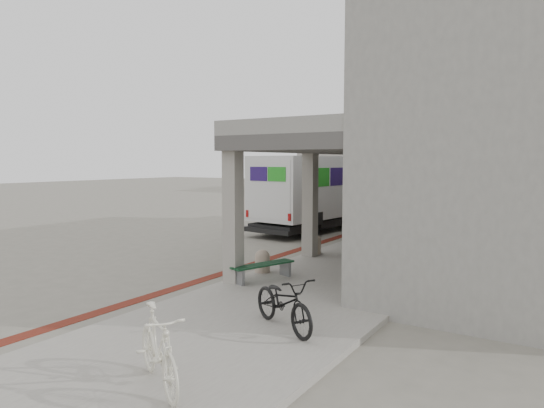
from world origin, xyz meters
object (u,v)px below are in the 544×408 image
Objects in this scene: bench at (263,268)px; utility_cabinet at (385,254)px; fedex_truck at (318,191)px; bicycle_cream at (158,348)px; bicycle_black at (284,302)px.

utility_cabinet is (2.40, 2.15, 0.27)m from bench.
fedex_truck is 4.50× the size of bicycle_cream.
bicycle_black reaches higher than bench.
bench is 1.58× the size of utility_cabinet.
bicycle_cream is (5.35, -15.14, -1.11)m from fedex_truck.
bicycle_cream is at bearing -64.19° from fedex_truck.
bicycle_cream reaches higher than bicycle_black.
bicycle_black is at bearing -32.13° from bench.
utility_cabinet is (5.71, -7.42, -1.07)m from fedex_truck.
bench is 3.23m from utility_cabinet.
bench is 5.94m from bicycle_cream.
bench is at bearing 67.70° from bicycle_black.
fedex_truck reaches higher than bicycle_cream.
bicycle_black is 1.05× the size of bicycle_cream.
bicycle_black is at bearing 25.21° from bicycle_cream.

